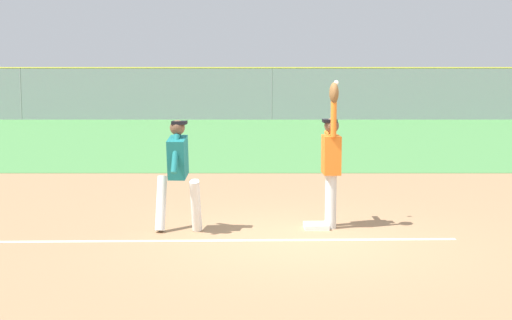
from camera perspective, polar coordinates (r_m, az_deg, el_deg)
ground_plane at (r=11.77m, az=3.30°, el=-5.70°), size 72.00×72.00×0.00m
outfield_grass at (r=26.19m, az=1.49°, el=1.56°), size 42.73×15.82×0.01m
chalk_foul_line at (r=12.00m, az=-14.82°, el=-5.65°), size 12.00×0.43×0.01m
first_base at (r=12.51m, az=4.35°, el=-4.73°), size 0.39×0.39×0.08m
fielder at (r=12.43m, az=5.44°, el=0.23°), size 0.28×0.89×2.28m
runner at (r=12.13m, az=-5.58°, el=-0.54°), size 0.73×0.84×1.72m
baseball at (r=12.69m, az=5.80°, el=5.53°), size 0.07×0.07×0.07m
outfield_fence at (r=34.00m, az=1.16°, el=4.78°), size 42.81×0.08×2.24m
parked_car_blue at (r=37.89m, az=-10.84°, el=4.24°), size 4.58×2.48×1.25m
parked_car_red at (r=37.08m, az=-2.99°, el=4.30°), size 4.49×2.30×1.25m
parked_car_white at (r=38.01m, az=5.22°, el=4.35°), size 4.41×2.13×1.25m
parked_car_green at (r=38.53m, az=12.52°, el=4.25°), size 4.41×2.14×1.25m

